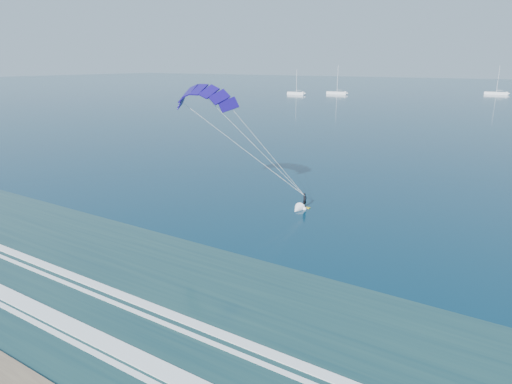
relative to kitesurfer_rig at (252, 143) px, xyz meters
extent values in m
cube|color=#1E423F|center=(1.78, -21.05, -6.83)|extent=(600.00, 22.00, 0.03)
cube|color=white|center=(1.78, -23.55, -6.81)|extent=(600.00, 1.10, 0.07)
cube|color=white|center=(1.78, -19.55, -6.81)|extent=(600.00, 0.70, 0.07)
cube|color=gold|center=(4.21, 3.47, -6.81)|extent=(1.20, 0.39, 0.07)
imported|color=black|center=(4.21, 3.47, -6.03)|extent=(0.47, 0.61, 1.48)
cone|color=white|center=(4.06, 2.17, -6.76)|extent=(1.31, 1.74, 1.10)
cube|color=white|center=(-76.46, 152.46, -6.24)|extent=(8.34, 2.40, 1.20)
cylinder|color=silver|center=(-76.46, 152.46, -0.54)|extent=(0.18, 0.18, 10.19)
cylinder|color=silver|center=(-75.26, 152.46, -4.84)|extent=(2.60, 0.12, 0.12)
cube|color=white|center=(-61.71, 164.85, -6.24)|extent=(9.64, 2.40, 1.20)
cylinder|color=silver|center=(-61.71, 164.85, 0.31)|extent=(0.18, 0.18, 11.91)
cylinder|color=silver|center=(-60.51, 164.85, -4.84)|extent=(2.60, 0.12, 0.12)
cube|color=white|center=(0.65, 202.97, -6.24)|extent=(9.84, 2.40, 1.20)
cylinder|color=silver|center=(0.65, 202.97, 0.32)|extent=(0.18, 0.18, 11.91)
cylinder|color=silver|center=(1.85, 202.97, -4.84)|extent=(2.60, 0.12, 0.12)
camera|label=1|loc=(24.49, -36.99, 7.70)|focal=32.00mm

